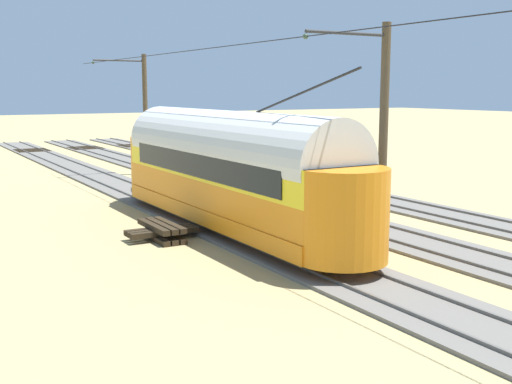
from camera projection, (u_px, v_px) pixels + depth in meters
ground_plane at (279, 204)px, 28.27m from camera, size 220.00×220.00×0.00m
track_streetcar_siding at (352, 194)px, 30.72m from camera, size 2.80×80.00×0.18m
track_adjacent_siding at (275, 202)px, 28.53m from camera, size 2.80×80.00×0.18m
track_third_siding at (184, 212)px, 26.33m from camera, size 2.80×80.00×0.18m
vintage_streetcar at (229, 169)px, 22.63m from camera, size 2.65×15.49×5.43m
catenary_pole_foreground at (144, 112)px, 37.54m from camera, size 3.21×0.28×7.06m
catenary_pole_mid_near at (381, 132)px, 19.88m from camera, size 3.21×0.28×7.06m
overhead_wire_run at (291, 38)px, 18.73m from camera, size 3.01×45.49×0.18m
switch_stand at (298, 164)px, 37.45m from camera, size 0.50×0.30×1.24m
spare_tie_stack at (162, 231)px, 21.73m from camera, size 2.40×2.40×0.54m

